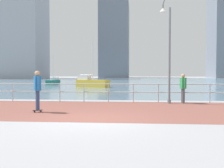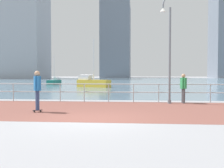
{
  "view_description": "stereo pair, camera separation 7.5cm",
  "coord_description": "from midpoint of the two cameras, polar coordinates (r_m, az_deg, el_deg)",
  "views": [
    {
      "loc": [
        1.5,
        -9.33,
        1.59
      ],
      "look_at": [
        0.41,
        3.62,
        1.1
      ],
      "focal_mm": 43.95,
      "sensor_mm": 36.0,
      "label": 1
    },
    {
      "loc": [
        1.57,
        -9.33,
        1.59
      ],
      "look_at": [
        0.41,
        3.62,
        1.1
      ],
      "focal_mm": 43.95,
      "sensor_mm": 36.0,
      "label": 2
    }
  ],
  "objects": [
    {
      "name": "tower_steel",
      "position": [
        96.32,
        -17.48,
        13.37
      ],
      "size": [
        12.44,
        13.98,
        42.69
      ],
      "color": "#A3A8B2",
      "rests_on": "ground"
    },
    {
      "name": "waterfront_railing",
      "position": [
        15.47,
        -0.56,
        -1.08
      ],
      "size": [
        25.25,
        0.06,
        1.04
      ],
      "color": "#B2BCC1",
      "rests_on": "ground"
    },
    {
      "name": "harbor_water",
      "position": [
        60.41,
        3.68,
        0.63
      ],
      "size": [
        180.0,
        88.0,
        0.0
      ],
      "primitive_type": "cube",
      "color": "slate",
      "rests_on": "ground"
    },
    {
      "name": "sailboat_white",
      "position": [
        41.34,
        -11.82,
        0.47
      ],
      "size": [
        1.38,
        3.2,
        4.35
      ],
      "color": "#197266",
      "rests_on": "ground"
    },
    {
      "name": "lamppost",
      "position": [
        14.84,
        11.69,
        8.1
      ],
      "size": [
        0.67,
        0.65,
        5.68
      ],
      "color": "slate",
      "rests_on": "ground"
    },
    {
      "name": "bystander",
      "position": [
        15.25,
        14.76,
        -0.4
      ],
      "size": [
        0.31,
        0.56,
        1.59
      ],
      "color": "#4C4C51",
      "rests_on": "ground"
    },
    {
      "name": "ground",
      "position": [
        49.38,
        3.35,
        0.3
      ],
      "size": [
        220.0,
        220.0,
        0.0
      ],
      "primitive_type": "plane",
      "color": "#9E9EA3"
    },
    {
      "name": "brick_paving",
      "position": [
        12.25,
        -2.11,
        -5.29
      ],
      "size": [
        28.0,
        6.64,
        0.01
      ],
      "primitive_type": "cube",
      "color": "brown",
      "rests_on": "ground"
    },
    {
      "name": "skateboarder",
      "position": [
        11.68,
        -15.1,
        -0.68
      ],
      "size": [
        0.4,
        0.52,
        1.71
      ],
      "color": "black",
      "rests_on": "ground"
    },
    {
      "name": "tower_concrete",
      "position": [
        114.4,
        0.87,
        8.92
      ],
      "size": [
        11.64,
        17.1,
        31.84
      ],
      "color": "slate",
      "rests_on": "ground"
    },
    {
      "name": "sailboat_yellow",
      "position": [
        32.69,
        -3.99,
        0.31
      ],
      "size": [
        4.23,
        2.79,
        5.72
      ],
      "color": "gold",
      "rests_on": "ground"
    }
  ]
}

